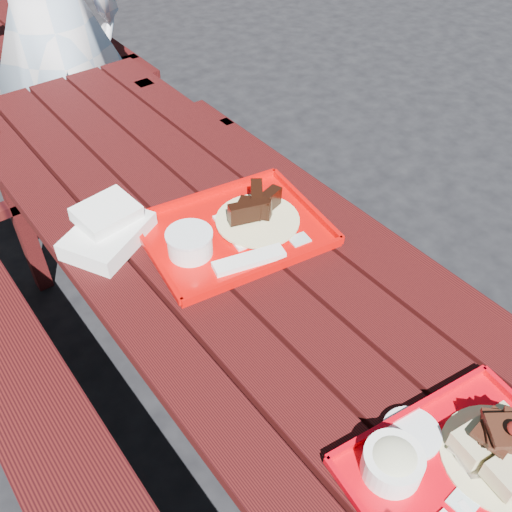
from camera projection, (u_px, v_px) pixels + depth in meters
name	position (u px, v px, depth m)	size (l,w,h in m)	color
ground	(231.00, 401.00, 2.03)	(60.00, 60.00, 0.00)	black
picnic_table_near	(225.00, 293.00, 1.65)	(1.41, 2.40, 0.75)	#3F0D0C
near_tray	(462.00, 465.00, 1.03)	(0.46, 0.38, 0.13)	red
far_tray	(232.00, 231.00, 1.53)	(0.52, 0.43, 0.08)	#CE0604
white_cloth	(108.00, 229.00, 1.51)	(0.27, 0.25, 0.09)	white
person	(49.00, 23.00, 2.34)	(0.64, 0.42, 1.75)	silver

